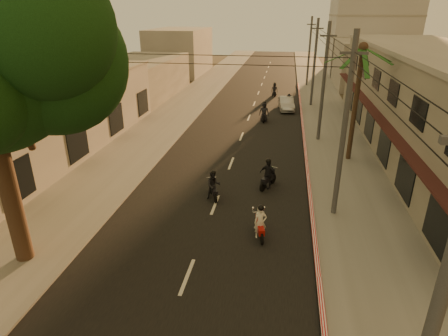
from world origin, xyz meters
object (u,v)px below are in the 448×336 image
(palm_tree, at_px, (362,54))
(scooter_far_a, at_px, (264,112))
(scooter_red, at_px, (260,223))
(scooter_mid_a, at_px, (213,186))
(parked_car, at_px, (286,104))
(scooter_mid_b, at_px, (268,174))
(scooter_far_b, at_px, (289,102))
(scooter_far_c, at_px, (274,90))

(palm_tree, distance_m, scooter_far_a, 12.71)
(palm_tree, relative_size, scooter_red, 4.81)
(scooter_mid_a, xyz_separation_m, scooter_far_a, (1.74, 16.20, 0.08))
(parked_car, bearing_deg, scooter_red, -98.38)
(palm_tree, relative_size, scooter_mid_a, 4.77)
(scooter_mid_b, relative_size, parked_car, 0.45)
(scooter_mid_a, bearing_deg, palm_tree, 19.48)
(scooter_mid_a, bearing_deg, scooter_far_b, 57.67)
(scooter_mid_b, xyz_separation_m, scooter_far_a, (-1.15, 14.33, 0.01))
(scooter_far_a, bearing_deg, scooter_mid_a, -98.93)
(scooter_far_a, bearing_deg, parked_car, 64.46)
(scooter_red, relative_size, scooter_far_c, 1.01)
(scooter_far_b, distance_m, parked_car, 0.78)
(scooter_red, bearing_deg, scooter_mid_b, 76.04)
(scooter_red, bearing_deg, parked_car, 74.40)
(scooter_mid_a, bearing_deg, parked_car, 57.92)
(scooter_red, distance_m, scooter_far_a, 19.70)
(parked_car, distance_m, scooter_far_c, 6.83)
(palm_tree, xyz_separation_m, scooter_far_c, (-5.96, 20.44, -6.40))
(scooter_mid_b, height_order, scooter_far_a, scooter_far_a)
(scooter_red, xyz_separation_m, scooter_mid_a, (-2.84, 3.47, 0.03))
(scooter_mid_b, distance_m, scooter_far_c, 25.83)
(scooter_far_a, distance_m, parked_car, 5.24)
(scooter_far_a, relative_size, scooter_far_b, 1.23)
(scooter_red, height_order, parked_car, scooter_red)
(scooter_red, xyz_separation_m, scooter_far_b, (1.15, 25.24, -0.03))
(scooter_mid_b, distance_m, parked_car, 19.18)
(palm_tree, xyz_separation_m, scooter_far_a, (-6.48, 8.95, -6.28))
(scooter_mid_b, distance_m, scooter_far_a, 14.38)
(palm_tree, height_order, scooter_mid_a, palm_tree)
(scooter_far_a, height_order, parked_car, scooter_far_a)
(palm_tree, distance_m, scooter_far_b, 16.43)
(palm_tree, height_order, parked_car, palm_tree)
(scooter_mid_b, bearing_deg, scooter_far_c, 116.09)
(palm_tree, height_order, scooter_mid_b, palm_tree)
(scooter_red, height_order, scooter_mid_a, scooter_mid_a)
(scooter_mid_a, bearing_deg, scooter_far_c, 63.38)
(palm_tree, relative_size, parked_car, 1.96)
(scooter_mid_a, distance_m, scooter_far_b, 22.13)
(scooter_far_a, bearing_deg, scooter_far_b, 65.15)
(scooter_red, height_order, scooter_far_a, scooter_far_a)
(palm_tree, bearing_deg, parked_car, 107.96)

